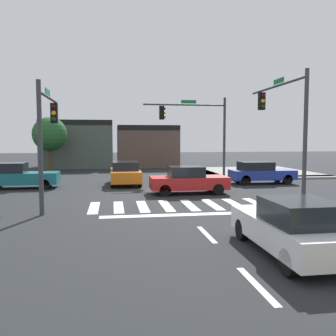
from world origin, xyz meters
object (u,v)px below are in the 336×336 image
object	(u,v)px
car_red	(188,180)
car_white	(293,227)
car_orange	(125,173)
traffic_signal_northeast	(197,123)
traffic_signal_southwest	(47,124)
traffic_signal_southeast	(283,113)
car_teal	(18,176)
roadside_tree	(50,134)
car_blue	(260,173)

from	to	relation	value
car_red	car_white	distance (m)	10.76
car_red	car_orange	bearing A→B (deg)	-53.64
traffic_signal_northeast	traffic_signal_southwest	bearing A→B (deg)	47.06
traffic_signal_southeast	car_white	world-z (taller)	traffic_signal_southeast
traffic_signal_southwest	car_orange	size ratio (longest dim) A/B	1.21
traffic_signal_northeast	car_teal	world-z (taller)	traffic_signal_northeast
traffic_signal_southwest	car_orange	distance (m)	8.68
traffic_signal_northeast	car_red	xyz separation A→B (m)	(-1.93, -6.38, -3.36)
traffic_signal_southwest	car_teal	size ratio (longest dim) A/B	1.20
roadside_tree	car_white	bearing A→B (deg)	-68.54
car_red	traffic_signal_southwest	bearing A→B (deg)	23.83
car_teal	car_orange	xyz separation A→B (m)	(6.42, 0.82, 0.01)
traffic_signal_northeast	car_blue	size ratio (longest dim) A/B	1.43
roadside_tree	traffic_signal_southeast	bearing A→B (deg)	-51.64
traffic_signal_southeast	car_teal	xyz separation A→B (m)	(-13.85, 6.02, -3.47)
traffic_signal_southwest	car_blue	distance (m)	14.36
car_white	traffic_signal_southeast	bearing A→B (deg)	-24.08
traffic_signal_southeast	car_orange	bearing A→B (deg)	47.36
car_orange	roadside_tree	size ratio (longest dim) A/B	0.87
traffic_signal_southeast	traffic_signal_southwest	bearing A→B (deg)	92.90
car_teal	car_blue	world-z (taller)	car_teal
roadside_tree	car_teal	bearing A→B (deg)	-89.92
traffic_signal_southeast	roadside_tree	xyz separation A→B (m)	(-13.86, 17.51, -0.85)
car_teal	car_blue	xyz separation A→B (m)	(15.30, 0.02, -0.01)
traffic_signal_southeast	car_white	xyz separation A→B (m)	(-3.71, -8.31, -3.50)
traffic_signal_northeast	car_orange	size ratio (longest dim) A/B	1.40
car_blue	roadside_tree	bearing A→B (deg)	143.16
car_teal	traffic_signal_northeast	bearing A→B (deg)	13.57
traffic_signal_southwest	car_blue	bearing A→B (deg)	-62.07
traffic_signal_southwest	roadside_tree	xyz separation A→B (m)	(-2.88, 18.07, -0.21)
car_red	car_teal	distance (m)	10.30
traffic_signal_northeast	car_white	xyz separation A→B (m)	(-1.46, -17.12, -3.36)
traffic_signal_northeast	car_orange	xyz separation A→B (m)	(-5.17, -1.98, -3.33)
car_orange	traffic_signal_southeast	bearing A→B (deg)	47.36
traffic_signal_northeast	car_red	size ratio (longest dim) A/B	1.44
traffic_signal_southeast	car_teal	size ratio (longest dim) A/B	1.40
traffic_signal_northeast	car_orange	bearing A→B (deg)	20.91
traffic_signal_southwest	traffic_signal_northeast	xyz separation A→B (m)	(8.72, 9.37, 0.50)
roadside_tree	car_orange	bearing A→B (deg)	-58.92
traffic_signal_southeast	car_blue	xyz separation A→B (m)	(1.46, 6.04, -3.48)
traffic_signal_southwest	roadside_tree	distance (m)	18.30
traffic_signal_southeast	traffic_signal_northeast	xyz separation A→B (m)	(-2.26, 8.82, -0.14)
car_blue	car_orange	xyz separation A→B (m)	(-8.89, 0.80, 0.02)
traffic_signal_southeast	car_red	xyz separation A→B (m)	(-4.19, 2.44, -3.50)
roadside_tree	traffic_signal_southwest	bearing A→B (deg)	-80.94
traffic_signal_southwest	traffic_signal_northeast	world-z (taller)	traffic_signal_northeast
traffic_signal_southeast	car_teal	distance (m)	15.49
traffic_signal_southwest	traffic_signal_northeast	bearing A→B (deg)	-42.94
car_teal	roadside_tree	distance (m)	11.79
traffic_signal_southeast	roadside_tree	world-z (taller)	traffic_signal_southeast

